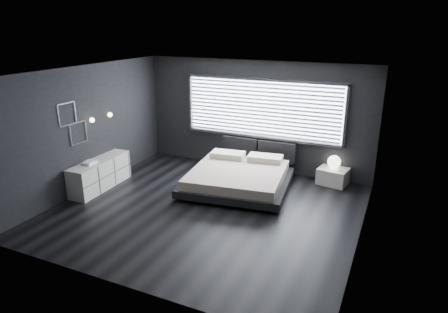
% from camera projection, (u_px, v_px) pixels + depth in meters
% --- Properties ---
extents(room, '(6.04, 6.00, 2.80)m').
position_uv_depth(room, '(206.00, 145.00, 7.80)').
color(room, black).
rests_on(room, ground).
extents(window, '(4.14, 0.09, 1.52)m').
position_uv_depth(window, '(262.00, 109.00, 9.97)').
color(window, white).
rests_on(window, ground).
extents(headboard, '(1.96, 0.16, 0.52)m').
position_uv_depth(headboard, '(258.00, 149.00, 10.28)').
color(headboard, black).
rests_on(headboard, ground).
extents(sconce_near, '(0.18, 0.11, 0.11)m').
position_uv_depth(sconce_near, '(92.00, 120.00, 8.91)').
color(sconce_near, silver).
rests_on(sconce_near, ground).
extents(sconce_far, '(0.18, 0.11, 0.11)m').
position_uv_depth(sconce_far, '(110.00, 115.00, 9.43)').
color(sconce_far, silver).
rests_on(sconce_far, ground).
extents(wall_art_upper, '(0.01, 0.48, 0.48)m').
position_uv_depth(wall_art_upper, '(67.00, 114.00, 8.35)').
color(wall_art_upper, '#47474C').
rests_on(wall_art_upper, ground).
extents(wall_art_lower, '(0.01, 0.48, 0.48)m').
position_uv_depth(wall_art_lower, '(79.00, 133.00, 8.72)').
color(wall_art_lower, '#47474C').
rests_on(wall_art_lower, ground).
extents(bed, '(2.59, 2.50, 0.60)m').
position_uv_depth(bed, '(238.00, 177.00, 9.22)').
color(bed, black).
rests_on(bed, ground).
extents(nightstand, '(0.74, 0.65, 0.39)m').
position_uv_depth(nightstand, '(333.00, 176.00, 9.51)').
color(nightstand, silver).
rests_on(nightstand, ground).
extents(orb_lamp, '(0.31, 0.31, 0.31)m').
position_uv_depth(orb_lamp, '(334.00, 162.00, 9.43)').
color(orb_lamp, white).
rests_on(orb_lamp, nightstand).
extents(dresser, '(0.56, 1.72, 0.68)m').
position_uv_depth(dresser, '(100.00, 174.00, 9.24)').
color(dresser, silver).
rests_on(dresser, ground).
extents(book_stack, '(0.26, 0.33, 0.06)m').
position_uv_depth(book_stack, '(89.00, 163.00, 8.88)').
color(book_stack, white).
rests_on(book_stack, dresser).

